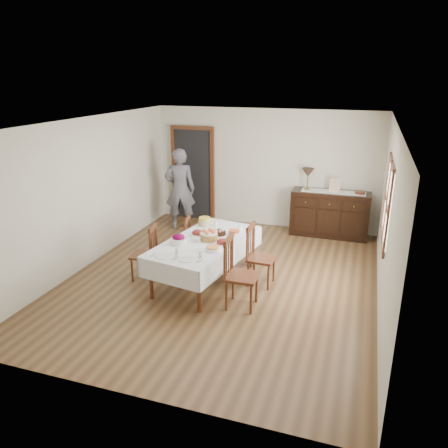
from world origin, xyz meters
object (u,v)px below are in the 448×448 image
(chair_right_near, at_px, (238,272))
(table_lamp, at_px, (308,173))
(sideboard, at_px, (330,214))
(person, at_px, (180,187))
(chair_right_far, at_px, (258,255))
(chair_left_far, at_px, (181,240))
(dining_table, at_px, (205,245))
(chair_left_near, at_px, (146,252))

(chair_right_near, distance_m, table_lamp, 3.62)
(sideboard, bearing_deg, person, -169.95)
(chair_right_far, relative_size, person, 0.53)
(chair_left_far, xyz_separation_m, person, (-0.79, 1.79, 0.51))
(sideboard, distance_m, table_lamp, 0.98)
(dining_table, xyz_separation_m, chair_right_far, (0.85, 0.20, -0.13))
(chair_right_near, bearing_deg, chair_left_near, 75.11)
(chair_left_near, bearing_deg, person, -178.70)
(chair_left_near, distance_m, person, 2.62)
(dining_table, bearing_deg, person, 132.07)
(dining_table, relative_size, person, 1.19)
(chair_right_near, relative_size, person, 0.57)
(chair_left_far, bearing_deg, chair_right_far, 68.18)
(chair_right_near, relative_size, sideboard, 0.68)
(chair_right_far, height_order, table_lamp, table_lamp)
(person, bearing_deg, chair_left_far, 93.79)
(chair_left_far, relative_size, person, 0.47)
(chair_left_near, bearing_deg, table_lamp, 135.21)
(chair_left_far, distance_m, person, 2.02)
(table_lamp, bearing_deg, person, -167.87)
(dining_table, distance_m, chair_left_far, 0.87)
(chair_left_far, xyz_separation_m, sideboard, (2.39, 2.35, 0.03))
(person, bearing_deg, chair_left_near, 80.78)
(chair_left_far, height_order, table_lamp, table_lamp)
(chair_left_near, height_order, chair_left_far, chair_left_near)
(chair_left_near, distance_m, chair_left_far, 0.81)
(table_lamp, bearing_deg, chair_left_near, -125.12)
(chair_right_far, distance_m, person, 3.17)
(dining_table, distance_m, chair_right_near, 0.97)
(chair_left_near, height_order, chair_right_near, chair_right_near)
(dining_table, height_order, table_lamp, table_lamp)
(chair_right_near, height_order, sideboard, chair_right_near)
(dining_table, xyz_separation_m, sideboard, (1.73, 2.89, -0.16))
(chair_left_far, distance_m, sideboard, 3.36)
(chair_left_near, bearing_deg, dining_table, 92.59)
(chair_left_far, height_order, chair_right_far, chair_right_far)
(chair_right_near, height_order, person, person)
(dining_table, xyz_separation_m, person, (-1.46, 2.32, 0.32))
(chair_left_near, bearing_deg, chair_right_far, 93.09)
(chair_left_far, relative_size, chair_right_near, 0.82)
(dining_table, distance_m, person, 2.76)
(chair_right_near, relative_size, chair_right_far, 1.08)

